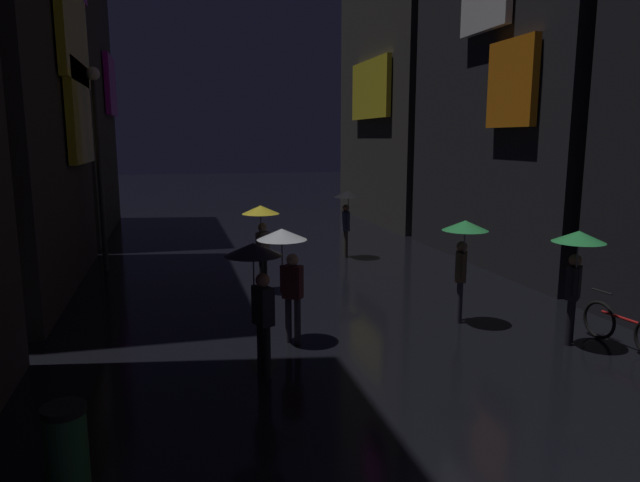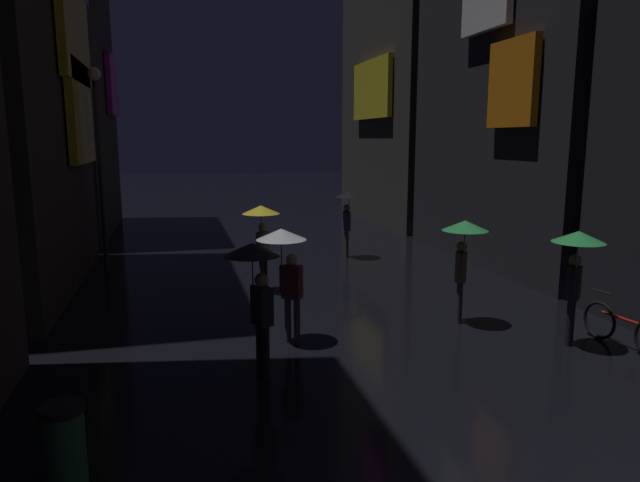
{
  "view_description": "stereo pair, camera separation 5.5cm",
  "coord_description": "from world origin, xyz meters",
  "px_view_note": "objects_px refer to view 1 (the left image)",
  "views": [
    {
      "loc": [
        -3.09,
        -2.03,
        3.69
      ],
      "look_at": [
        0.0,
        9.85,
        1.48
      ],
      "focal_mm": 32.0,
      "sensor_mm": 36.0,
      "label": 1
    },
    {
      "loc": [
        -3.04,
        -2.05,
        3.69
      ],
      "look_at": [
        0.0,
        9.85,
        1.48
      ],
      "focal_mm": 32.0,
      "sensor_mm": 36.0,
      "label": 2
    }
  ],
  "objects_px": {
    "pedestrian_midstreet_centre_green": "(464,242)",
    "streetlamp_left_far": "(98,146)",
    "pedestrian_foreground_left_clear": "(285,254)",
    "pedestrian_midstreet_left_yellow": "(261,224)",
    "bicycle_parked_at_storefront": "(626,328)",
    "trash_bin": "(66,447)",
    "pedestrian_near_crossing_green": "(577,256)",
    "pedestrian_far_right_black": "(347,205)",
    "pedestrian_foreground_right_black": "(256,272)"
  },
  "relations": [
    {
      "from": "pedestrian_midstreet_centre_green",
      "to": "streetlamp_left_far",
      "type": "xyz_separation_m",
      "value": [
        -7.46,
        6.78,
        1.82
      ]
    },
    {
      "from": "pedestrian_foreground_left_clear",
      "to": "streetlamp_left_far",
      "type": "bearing_deg",
      "value": 118.71
    },
    {
      "from": "pedestrian_midstreet_left_yellow",
      "to": "bicycle_parked_at_storefront",
      "type": "xyz_separation_m",
      "value": [
        5.64,
        -5.53,
        -1.28
      ]
    },
    {
      "from": "trash_bin",
      "to": "bicycle_parked_at_storefront",
      "type": "bearing_deg",
      "value": 12.22
    },
    {
      "from": "pedestrian_near_crossing_green",
      "to": "bicycle_parked_at_storefront",
      "type": "distance_m",
      "value": 1.58
    },
    {
      "from": "pedestrian_far_right_black",
      "to": "trash_bin",
      "type": "relative_size",
      "value": 2.28
    },
    {
      "from": "pedestrian_foreground_right_black",
      "to": "pedestrian_near_crossing_green",
      "type": "bearing_deg",
      "value": -1.74
    },
    {
      "from": "pedestrian_near_crossing_green",
      "to": "streetlamp_left_far",
      "type": "xyz_separation_m",
      "value": [
        -8.75,
        8.45,
        1.82
      ]
    },
    {
      "from": "pedestrian_foreground_left_clear",
      "to": "pedestrian_foreground_right_black",
      "type": "bearing_deg",
      "value": -118.71
    },
    {
      "from": "pedestrian_midstreet_left_yellow",
      "to": "pedestrian_near_crossing_green",
      "type": "bearing_deg",
      "value": -47.29
    },
    {
      "from": "pedestrian_midstreet_centre_green",
      "to": "pedestrian_midstreet_left_yellow",
      "type": "bearing_deg",
      "value": 134.81
    },
    {
      "from": "pedestrian_foreground_left_clear",
      "to": "streetlamp_left_far",
      "type": "relative_size",
      "value": 0.38
    },
    {
      "from": "pedestrian_foreground_right_black",
      "to": "pedestrian_far_right_black",
      "type": "bearing_deg",
      "value": 63.94
    },
    {
      "from": "pedestrian_foreground_right_black",
      "to": "pedestrian_midstreet_left_yellow",
      "type": "height_order",
      "value": "same"
    },
    {
      "from": "pedestrian_midstreet_centre_green",
      "to": "bicycle_parked_at_storefront",
      "type": "height_order",
      "value": "pedestrian_midstreet_centre_green"
    },
    {
      "from": "pedestrian_midstreet_centre_green",
      "to": "trash_bin",
      "type": "relative_size",
      "value": 2.28
    },
    {
      "from": "pedestrian_foreground_left_clear",
      "to": "pedestrian_far_right_black",
      "type": "xyz_separation_m",
      "value": [
        3.33,
        6.97,
        0.0
      ]
    },
    {
      "from": "trash_bin",
      "to": "pedestrian_foreground_right_black",
      "type": "bearing_deg",
      "value": 45.41
    },
    {
      "from": "pedestrian_foreground_left_clear",
      "to": "bicycle_parked_at_storefront",
      "type": "relative_size",
      "value": 1.17
    },
    {
      "from": "pedestrian_midstreet_left_yellow",
      "to": "pedestrian_foreground_left_clear",
      "type": "bearing_deg",
      "value": -92.16
    },
    {
      "from": "trash_bin",
      "to": "pedestrian_far_right_black",
      "type": "bearing_deg",
      "value": 58.93
    },
    {
      "from": "pedestrian_near_crossing_green",
      "to": "pedestrian_far_right_black",
      "type": "height_order",
      "value": "same"
    },
    {
      "from": "pedestrian_far_right_black",
      "to": "streetlamp_left_far",
      "type": "relative_size",
      "value": 0.38
    },
    {
      "from": "pedestrian_foreground_right_black",
      "to": "pedestrian_midstreet_left_yellow",
      "type": "relative_size",
      "value": 1.0
    },
    {
      "from": "pedestrian_midstreet_left_yellow",
      "to": "pedestrian_foreground_left_clear",
      "type": "height_order",
      "value": "same"
    },
    {
      "from": "pedestrian_foreground_right_black",
      "to": "pedestrian_midstreet_centre_green",
      "type": "relative_size",
      "value": 1.0
    },
    {
      "from": "pedestrian_midstreet_centre_green",
      "to": "bicycle_parked_at_storefront",
      "type": "relative_size",
      "value": 1.17
    },
    {
      "from": "pedestrian_foreground_right_black",
      "to": "streetlamp_left_far",
      "type": "relative_size",
      "value": 0.38
    },
    {
      "from": "pedestrian_foreground_right_black",
      "to": "pedestrian_far_right_black",
      "type": "distance_m",
      "value": 9.2
    },
    {
      "from": "pedestrian_midstreet_centre_green",
      "to": "pedestrian_near_crossing_green",
      "type": "bearing_deg",
      "value": -52.23
    },
    {
      "from": "bicycle_parked_at_storefront",
      "to": "streetlamp_left_far",
      "type": "relative_size",
      "value": 0.32
    },
    {
      "from": "streetlamp_left_far",
      "to": "trash_bin",
      "type": "bearing_deg",
      "value": -86.26
    },
    {
      "from": "pedestrian_foreground_left_clear",
      "to": "trash_bin",
      "type": "distance_m",
      "value": 5.02
    },
    {
      "from": "pedestrian_near_crossing_green",
      "to": "bicycle_parked_at_storefront",
      "type": "height_order",
      "value": "pedestrian_near_crossing_green"
    },
    {
      "from": "pedestrian_foreground_right_black",
      "to": "pedestrian_near_crossing_green",
      "type": "xyz_separation_m",
      "value": [
        5.63,
        -0.17,
        0.0
      ]
    },
    {
      "from": "bicycle_parked_at_storefront",
      "to": "trash_bin",
      "type": "height_order",
      "value": "bicycle_parked_at_storefront"
    },
    {
      "from": "pedestrian_far_right_black",
      "to": "trash_bin",
      "type": "bearing_deg",
      "value": -121.07
    },
    {
      "from": "trash_bin",
      "to": "pedestrian_midstreet_centre_green",
      "type": "bearing_deg",
      "value": 30.27
    },
    {
      "from": "pedestrian_midstreet_left_yellow",
      "to": "trash_bin",
      "type": "bearing_deg",
      "value": -113.63
    },
    {
      "from": "pedestrian_foreground_left_clear",
      "to": "pedestrian_far_right_black",
      "type": "relative_size",
      "value": 1.0
    },
    {
      "from": "pedestrian_midstreet_left_yellow",
      "to": "streetlamp_left_far",
      "type": "height_order",
      "value": "streetlamp_left_far"
    },
    {
      "from": "pedestrian_foreground_right_black",
      "to": "bicycle_parked_at_storefront",
      "type": "height_order",
      "value": "pedestrian_foreground_right_black"
    },
    {
      "from": "pedestrian_foreground_left_clear",
      "to": "pedestrian_midstreet_centre_green",
      "type": "bearing_deg",
      "value": 3.13
    },
    {
      "from": "pedestrian_midstreet_left_yellow",
      "to": "pedestrian_foreground_left_clear",
      "type": "relative_size",
      "value": 1.0
    },
    {
      "from": "pedestrian_near_crossing_green",
      "to": "trash_bin",
      "type": "relative_size",
      "value": 2.28
    },
    {
      "from": "pedestrian_midstreet_left_yellow",
      "to": "pedestrian_far_right_black",
      "type": "distance_m",
      "value": 4.56
    },
    {
      "from": "pedestrian_foreground_right_black",
      "to": "pedestrian_foreground_left_clear",
      "type": "xyz_separation_m",
      "value": [
        0.71,
        1.3,
        0.0
      ]
    },
    {
      "from": "pedestrian_near_crossing_green",
      "to": "pedestrian_midstreet_left_yellow",
      "type": "bearing_deg",
      "value": 132.71
    },
    {
      "from": "pedestrian_far_right_black",
      "to": "trash_bin",
      "type": "xyz_separation_m",
      "value": [
        -6.45,
        -10.71,
        -1.2
      ]
    },
    {
      "from": "pedestrian_midstreet_centre_green",
      "to": "pedestrian_foreground_left_clear",
      "type": "relative_size",
      "value": 1.0
    }
  ]
}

